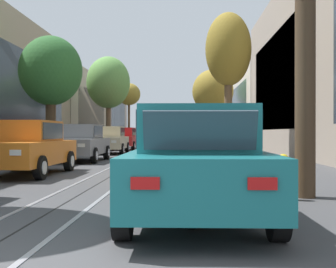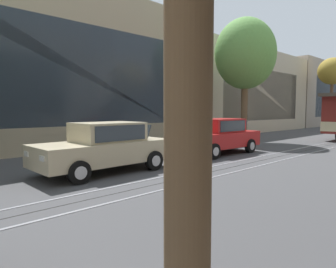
{
  "view_description": "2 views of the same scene",
  "coord_description": "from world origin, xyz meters",
  "px_view_note": "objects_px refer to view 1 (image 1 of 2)",
  "views": [
    {
      "loc": [
        2.11,
        -3.14,
        1.24
      ],
      "look_at": [
        0.76,
        30.55,
        1.12
      ],
      "focal_mm": 47.65,
      "sensor_mm": 36.0,
      "label": 1
    },
    {
      "loc": [
        5.88,
        17.61,
        1.97
      ],
      "look_at": [
        -1.72,
        24.74,
        1.13
      ],
      "focal_mm": 31.77,
      "sensor_mm": 36.0,
      "label": 2
    }
  ],
  "objects_px": {
    "street_tree_kerb_right_fourth": "(207,92)",
    "street_tree_kerb_left_second": "(51,72)",
    "street_tree_kerb_left_mid": "(108,83)",
    "parked_car_beige_fourth_left": "(110,140)",
    "fire_hydrant": "(283,177)",
    "parked_car_orange_second_left": "(27,147)",
    "cable_car_trolley": "(165,128)",
    "parked_car_grey_mid_left": "(81,143)",
    "street_tree_kerb_right_mid": "(213,92)",
    "parked_car_red_fifth_left": "(123,139)",
    "parked_car_yellow_second_right": "(193,148)",
    "street_tree_kerb_right_second": "(228,51)",
    "motorcycle_with_rider": "(190,173)",
    "parked_car_brown_mid_right": "(193,143)",
    "parked_car_teal_near_right": "(196,163)",
    "street_tree_kerb_left_fourth": "(129,95)"
  },
  "relations": [
    {
      "from": "parked_car_beige_fourth_left",
      "to": "street_tree_kerb_left_mid",
      "type": "bearing_deg",
      "value": 100.3
    },
    {
      "from": "parked_car_brown_mid_right",
      "to": "street_tree_kerb_right_second",
      "type": "xyz_separation_m",
      "value": [
        1.83,
        3.61,
        4.53
      ]
    },
    {
      "from": "cable_car_trolley",
      "to": "parked_car_grey_mid_left",
      "type": "bearing_deg",
      "value": -95.39
    },
    {
      "from": "parked_car_red_fifth_left",
      "to": "fire_hydrant",
      "type": "height_order",
      "value": "parked_car_red_fifth_left"
    },
    {
      "from": "parked_car_grey_mid_left",
      "to": "parked_car_teal_near_right",
      "type": "relative_size",
      "value": 1.0
    },
    {
      "from": "parked_car_red_fifth_left",
      "to": "street_tree_kerb_right_fourth",
      "type": "height_order",
      "value": "street_tree_kerb_right_fourth"
    },
    {
      "from": "street_tree_kerb_left_second",
      "to": "street_tree_kerb_right_mid",
      "type": "bearing_deg",
      "value": 63.2
    },
    {
      "from": "parked_car_orange_second_left",
      "to": "motorcycle_with_rider",
      "type": "distance_m",
      "value": 7.92
    },
    {
      "from": "parked_car_red_fifth_left",
      "to": "street_tree_kerb_left_second",
      "type": "height_order",
      "value": "street_tree_kerb_left_second"
    },
    {
      "from": "parked_car_beige_fourth_left",
      "to": "fire_hydrant",
      "type": "xyz_separation_m",
      "value": [
        6.22,
        -17.45,
        -0.38
      ]
    },
    {
      "from": "parked_car_beige_fourth_left",
      "to": "parked_car_orange_second_left",
      "type": "bearing_deg",
      "value": -90.89
    },
    {
      "from": "parked_car_teal_near_right",
      "to": "cable_car_trolley",
      "type": "bearing_deg",
      "value": 93.4
    },
    {
      "from": "parked_car_yellow_second_right",
      "to": "street_tree_kerb_left_second",
      "type": "distance_m",
      "value": 11.65
    },
    {
      "from": "parked_car_teal_near_right",
      "to": "street_tree_kerb_left_second",
      "type": "relative_size",
      "value": 0.74
    },
    {
      "from": "street_tree_kerb_right_second",
      "to": "street_tree_kerb_right_mid",
      "type": "relative_size",
      "value": 1.08
    },
    {
      "from": "parked_car_grey_mid_left",
      "to": "parked_car_red_fifth_left",
      "type": "bearing_deg",
      "value": 89.75
    },
    {
      "from": "motorcycle_with_rider",
      "to": "fire_hydrant",
      "type": "relative_size",
      "value": 2.36
    },
    {
      "from": "parked_car_grey_mid_left",
      "to": "parked_car_red_fifth_left",
      "type": "xyz_separation_m",
      "value": [
        0.06,
        12.66,
        0.0
      ]
    },
    {
      "from": "street_tree_kerb_left_fourth",
      "to": "motorcycle_with_rider",
      "type": "xyz_separation_m",
      "value": [
        6.89,
        -46.75,
        -5.12
      ]
    },
    {
      "from": "street_tree_kerb_right_second",
      "to": "street_tree_kerb_right_fourth",
      "type": "distance_m",
      "value": 30.7
    },
    {
      "from": "street_tree_kerb_right_fourth",
      "to": "street_tree_kerb_left_second",
      "type": "bearing_deg",
      "value": -105.87
    },
    {
      "from": "parked_car_red_fifth_left",
      "to": "street_tree_kerb_right_fourth",
      "type": "bearing_deg",
      "value": 72.08
    },
    {
      "from": "parked_car_beige_fourth_left",
      "to": "cable_car_trolley",
      "type": "distance_m",
      "value": 18.79
    },
    {
      "from": "street_tree_kerb_left_fourth",
      "to": "street_tree_kerb_left_mid",
      "type": "bearing_deg",
      "value": -88.68
    },
    {
      "from": "parked_car_beige_fourth_left",
      "to": "parked_car_yellow_second_right",
      "type": "distance_m",
      "value": 14.09
    },
    {
      "from": "street_tree_kerb_left_mid",
      "to": "street_tree_kerb_left_fourth",
      "type": "relative_size",
      "value": 1.06
    },
    {
      "from": "street_tree_kerb_left_second",
      "to": "street_tree_kerb_left_mid",
      "type": "distance_m",
      "value": 15.6
    },
    {
      "from": "street_tree_kerb_left_mid",
      "to": "street_tree_kerb_right_mid",
      "type": "height_order",
      "value": "street_tree_kerb_left_mid"
    },
    {
      "from": "parked_car_teal_near_right",
      "to": "street_tree_kerb_left_second",
      "type": "distance_m",
      "value": 16.67
    },
    {
      "from": "parked_car_orange_second_left",
      "to": "parked_car_beige_fourth_left",
      "type": "relative_size",
      "value": 1.0
    },
    {
      "from": "parked_car_brown_mid_right",
      "to": "parked_car_teal_near_right",
      "type": "bearing_deg",
      "value": -90.71
    },
    {
      "from": "parked_car_grey_mid_left",
      "to": "parked_car_yellow_second_right",
      "type": "bearing_deg",
      "value": -54.05
    },
    {
      "from": "parked_car_brown_mid_right",
      "to": "street_tree_kerb_right_fourth",
      "type": "bearing_deg",
      "value": 86.26
    },
    {
      "from": "parked_car_grey_mid_left",
      "to": "street_tree_kerb_left_mid",
      "type": "distance_m",
      "value": 18.6
    },
    {
      "from": "street_tree_kerb_right_mid",
      "to": "fire_hydrant",
      "type": "relative_size",
      "value": 7.99
    },
    {
      "from": "street_tree_kerb_right_second",
      "to": "street_tree_kerb_right_fourth",
      "type": "relative_size",
      "value": 0.91
    },
    {
      "from": "parked_car_yellow_second_right",
      "to": "cable_car_trolley",
      "type": "distance_m",
      "value": 32.03
    },
    {
      "from": "street_tree_kerb_right_second",
      "to": "motorcycle_with_rider",
      "type": "bearing_deg",
      "value": -97.35
    },
    {
      "from": "parked_car_teal_near_right",
      "to": "parked_car_yellow_second_right",
      "type": "xyz_separation_m",
      "value": [
        0.06,
        6.02,
        0.0
      ]
    },
    {
      "from": "street_tree_kerb_left_fourth",
      "to": "street_tree_kerb_right_mid",
      "type": "relative_size",
      "value": 1.07
    },
    {
      "from": "parked_car_orange_second_left",
      "to": "cable_car_trolley",
      "type": "height_order",
      "value": "cable_car_trolley"
    },
    {
      "from": "street_tree_kerb_left_fourth",
      "to": "parked_car_brown_mid_right",
      "type": "bearing_deg",
      "value": -78.25
    },
    {
      "from": "parked_car_red_fifth_left",
      "to": "street_tree_kerb_right_mid",
      "type": "distance_m",
      "value": 10.73
    },
    {
      "from": "street_tree_kerb_right_second",
      "to": "cable_car_trolley",
      "type": "distance_m",
      "value": 22.53
    },
    {
      "from": "parked_car_teal_near_right",
      "to": "street_tree_kerb_right_second",
      "type": "height_order",
      "value": "street_tree_kerb_right_second"
    },
    {
      "from": "street_tree_kerb_left_fourth",
      "to": "fire_hydrant",
      "type": "distance_m",
      "value": 46.04
    },
    {
      "from": "parked_car_teal_near_right",
      "to": "street_tree_kerb_left_fourth",
      "type": "distance_m",
      "value": 47.57
    },
    {
      "from": "parked_car_grey_mid_left",
      "to": "fire_hydrant",
      "type": "relative_size",
      "value": 5.2
    },
    {
      "from": "street_tree_kerb_left_fourth",
      "to": "cable_car_trolley",
      "type": "relative_size",
      "value": 0.78
    },
    {
      "from": "parked_car_teal_near_right",
      "to": "street_tree_kerb_right_second",
      "type": "bearing_deg",
      "value": 82.98
    }
  ]
}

